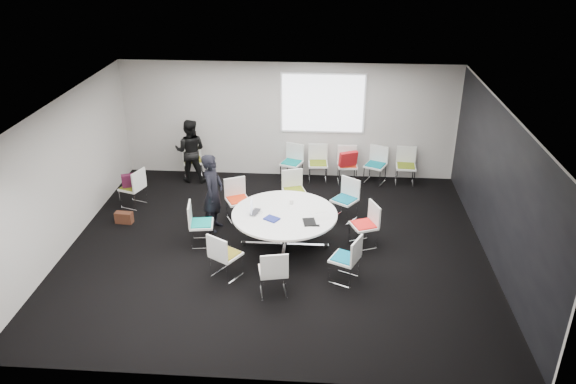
# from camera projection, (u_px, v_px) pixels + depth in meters

# --- Properties ---
(room_shell) EXTENTS (8.08, 7.08, 2.88)m
(room_shell) POSITION_uv_depth(u_px,v_px,m) (281.00, 182.00, 10.26)
(room_shell) COLOR black
(room_shell) RESTS_ON ground
(conference_table) EXTENTS (2.00, 2.00, 0.73)m
(conference_table) POSITION_uv_depth(u_px,v_px,m) (285.00, 223.00, 10.67)
(conference_table) COLOR silver
(conference_table) RESTS_ON ground
(projection_screen) EXTENTS (1.90, 0.03, 1.35)m
(projection_screen) POSITION_uv_depth(u_px,v_px,m) (323.00, 104.00, 13.13)
(projection_screen) COLOR white
(projection_screen) RESTS_ON room_shell
(chair_ring_a) EXTENTS (0.59, 0.60, 0.88)m
(chair_ring_a) POSITION_uv_depth(u_px,v_px,m) (364.00, 233.00, 10.81)
(chair_ring_a) COLOR silver
(chair_ring_a) RESTS_ON ground
(chair_ring_b) EXTENTS (0.63, 0.63, 0.88)m
(chair_ring_b) POSITION_uv_depth(u_px,v_px,m) (345.00, 207.00, 11.79)
(chair_ring_b) COLOR silver
(chair_ring_b) RESTS_ON ground
(chair_ring_c) EXTENTS (0.58, 0.57, 0.88)m
(chair_ring_c) POSITION_uv_depth(u_px,v_px,m) (294.00, 198.00, 12.16)
(chair_ring_c) COLOR silver
(chair_ring_c) RESTS_ON ground
(chair_ring_d) EXTENTS (0.61, 0.60, 0.88)m
(chair_ring_d) POSITION_uv_depth(u_px,v_px,m) (238.00, 207.00, 11.78)
(chair_ring_d) COLOR silver
(chair_ring_d) RESTS_ON ground
(chair_ring_e) EXTENTS (0.51, 0.52, 0.88)m
(chair_ring_e) POSITION_uv_depth(u_px,v_px,m) (201.00, 232.00, 10.86)
(chair_ring_e) COLOR silver
(chair_ring_e) RESTS_ON ground
(chair_ring_f) EXTENTS (0.63, 0.62, 0.88)m
(chair_ring_f) POSITION_uv_depth(u_px,v_px,m) (226.00, 263.00, 9.86)
(chair_ring_f) COLOR silver
(chair_ring_f) RESTS_ON ground
(chair_ring_g) EXTENTS (0.54, 0.54, 0.88)m
(chair_ring_g) POSITION_uv_depth(u_px,v_px,m) (273.00, 280.00, 9.40)
(chair_ring_g) COLOR silver
(chair_ring_g) RESTS_ON ground
(chair_ring_h) EXTENTS (0.60, 0.61, 0.88)m
(chair_ring_h) POSITION_uv_depth(u_px,v_px,m) (345.00, 267.00, 9.75)
(chair_ring_h) COLOR silver
(chair_ring_h) RESTS_ON ground
(chair_back_a) EXTENTS (0.59, 0.58, 0.88)m
(chair_back_a) POSITION_uv_depth(u_px,v_px,m) (292.00, 169.00, 13.59)
(chair_back_a) COLOR silver
(chair_back_a) RESTS_ON ground
(chair_back_b) EXTENTS (0.49, 0.47, 0.88)m
(chair_back_b) POSITION_uv_depth(u_px,v_px,m) (318.00, 170.00, 13.55)
(chair_back_b) COLOR silver
(chair_back_b) RESTS_ON ground
(chair_back_c) EXTENTS (0.49, 0.48, 0.88)m
(chair_back_c) POSITION_uv_depth(u_px,v_px,m) (347.00, 172.00, 13.47)
(chair_back_c) COLOR silver
(chair_back_c) RESTS_ON ground
(chair_back_d) EXTENTS (0.60, 0.60, 0.88)m
(chair_back_d) POSITION_uv_depth(u_px,v_px,m) (375.00, 172.00, 13.46)
(chair_back_d) COLOR silver
(chair_back_d) RESTS_ON ground
(chair_back_e) EXTENTS (0.49, 0.48, 0.88)m
(chair_back_e) POSITION_uv_depth(u_px,v_px,m) (405.00, 173.00, 13.40)
(chair_back_e) COLOR silver
(chair_back_e) RESTS_ON ground
(chair_spare_left) EXTENTS (0.57, 0.58, 0.88)m
(chair_spare_left) POSITION_uv_depth(u_px,v_px,m) (134.00, 195.00, 12.33)
(chair_spare_left) COLOR silver
(chair_spare_left) RESTS_ON ground
(chair_person_back) EXTENTS (0.57, 0.56, 0.88)m
(chair_person_back) POSITION_uv_depth(u_px,v_px,m) (193.00, 167.00, 13.71)
(chair_person_back) COLOR silver
(chair_person_back) RESTS_ON ground
(person_main) EXTENTS (0.48, 0.65, 1.63)m
(person_main) POSITION_uv_depth(u_px,v_px,m) (213.00, 193.00, 11.18)
(person_main) COLOR black
(person_main) RESTS_ON ground
(person_back) EXTENTS (0.75, 0.59, 1.54)m
(person_back) POSITION_uv_depth(u_px,v_px,m) (190.00, 151.00, 13.35)
(person_back) COLOR black
(person_back) RESTS_ON ground
(laptop) EXTENTS (0.27, 0.35, 0.02)m
(laptop) POSITION_uv_depth(u_px,v_px,m) (257.00, 213.00, 10.57)
(laptop) COLOR #333338
(laptop) RESTS_ON conference_table
(laptop_lid) EXTENTS (0.03, 0.30, 0.22)m
(laptop_lid) POSITION_uv_depth(u_px,v_px,m) (252.00, 206.00, 10.54)
(laptop_lid) COLOR silver
(laptop_lid) RESTS_ON conference_table
(notebook_black) EXTENTS (0.27, 0.33, 0.02)m
(notebook_black) POSITION_uv_depth(u_px,v_px,m) (309.00, 222.00, 10.24)
(notebook_black) COLOR black
(notebook_black) RESTS_ON conference_table
(tablet_folio) EXTENTS (0.33, 0.31, 0.03)m
(tablet_folio) POSITION_uv_depth(u_px,v_px,m) (272.00, 219.00, 10.35)
(tablet_folio) COLOR navy
(tablet_folio) RESTS_ON conference_table
(papers_right) EXTENTS (0.36, 0.32, 0.00)m
(papers_right) POSITION_uv_depth(u_px,v_px,m) (317.00, 211.00, 10.66)
(papers_right) COLOR silver
(papers_right) RESTS_ON conference_table
(papers_front) EXTENTS (0.35, 0.30, 0.00)m
(papers_front) POSITION_uv_depth(u_px,v_px,m) (323.00, 217.00, 10.43)
(papers_front) COLOR silver
(papers_front) RESTS_ON conference_table
(cup) EXTENTS (0.08, 0.08, 0.09)m
(cup) POSITION_uv_depth(u_px,v_px,m) (291.00, 202.00, 10.90)
(cup) COLOR white
(cup) RESTS_ON conference_table
(phone) EXTENTS (0.14, 0.08, 0.01)m
(phone) POSITION_uv_depth(u_px,v_px,m) (316.00, 226.00, 10.14)
(phone) COLOR black
(phone) RESTS_ON conference_table
(maroon_bag) EXTENTS (0.42, 0.28, 0.28)m
(maroon_bag) POSITION_uv_depth(u_px,v_px,m) (131.00, 180.00, 12.19)
(maroon_bag) COLOR #45122A
(maroon_bag) RESTS_ON chair_spare_left
(brown_bag) EXTENTS (0.37, 0.19, 0.24)m
(brown_bag) POSITION_uv_depth(u_px,v_px,m) (124.00, 218.00, 11.70)
(brown_bag) COLOR #442316
(brown_bag) RESTS_ON ground
(red_jacket) EXTENTS (0.47, 0.33, 0.36)m
(red_jacket) POSITION_uv_depth(u_px,v_px,m) (348.00, 159.00, 13.08)
(red_jacket) COLOR #B01519
(red_jacket) RESTS_ON chair_back_c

